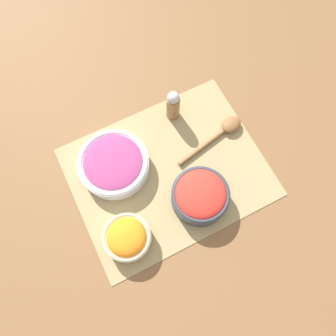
{
  "coord_description": "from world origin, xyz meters",
  "views": [
    {
      "loc": [
        0.13,
        0.26,
        0.87
      ],
      "look_at": [
        0.0,
        0.0,
        0.03
      ],
      "focal_mm": 35.0,
      "sensor_mm": 36.0,
      "label": 1
    }
  ],
  "objects_px": {
    "onion_bowl": "(114,164)",
    "pepper_shaker": "(173,105)",
    "wooden_spoon": "(224,130)",
    "carrot_bowl": "(127,238)",
    "tomato_bowl": "(200,196)"
  },
  "relations": [
    {
      "from": "tomato_bowl",
      "to": "pepper_shaker",
      "type": "distance_m",
      "value": 0.27
    },
    {
      "from": "onion_bowl",
      "to": "pepper_shaker",
      "type": "height_order",
      "value": "pepper_shaker"
    },
    {
      "from": "onion_bowl",
      "to": "wooden_spoon",
      "type": "relative_size",
      "value": 0.85
    },
    {
      "from": "pepper_shaker",
      "to": "carrot_bowl",
      "type": "bearing_deg",
      "value": 45.42
    },
    {
      "from": "onion_bowl",
      "to": "wooden_spoon",
      "type": "bearing_deg",
      "value": 172.57
    },
    {
      "from": "tomato_bowl",
      "to": "onion_bowl",
      "type": "distance_m",
      "value": 0.25
    },
    {
      "from": "tomato_bowl",
      "to": "wooden_spoon",
      "type": "xyz_separation_m",
      "value": [
        -0.16,
        -0.14,
        -0.03
      ]
    },
    {
      "from": "tomato_bowl",
      "to": "onion_bowl",
      "type": "bearing_deg",
      "value": -48.54
    },
    {
      "from": "tomato_bowl",
      "to": "carrot_bowl",
      "type": "distance_m",
      "value": 0.21
    },
    {
      "from": "wooden_spoon",
      "to": "tomato_bowl",
      "type": "bearing_deg",
      "value": 42.0
    },
    {
      "from": "carrot_bowl",
      "to": "pepper_shaker",
      "type": "height_order",
      "value": "pepper_shaker"
    },
    {
      "from": "tomato_bowl",
      "to": "carrot_bowl",
      "type": "xyz_separation_m",
      "value": [
        0.21,
        0.01,
        -0.01
      ]
    },
    {
      "from": "onion_bowl",
      "to": "wooden_spoon",
      "type": "height_order",
      "value": "onion_bowl"
    },
    {
      "from": "onion_bowl",
      "to": "pepper_shaker",
      "type": "distance_m",
      "value": 0.23
    },
    {
      "from": "tomato_bowl",
      "to": "onion_bowl",
      "type": "height_order",
      "value": "tomato_bowl"
    }
  ]
}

